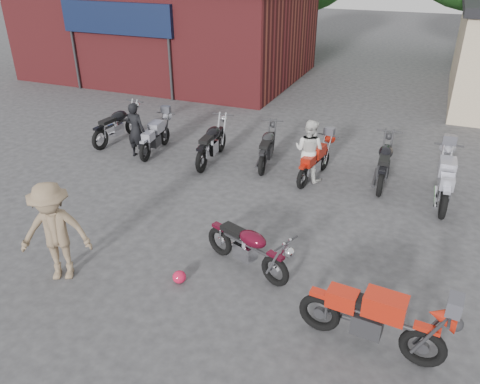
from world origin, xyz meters
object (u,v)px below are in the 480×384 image
at_px(helmet, 179,277).
at_px(row_bike_1, 155,135).
at_px(row_bike_4, 315,160).
at_px(vintage_motorcycle, 248,245).
at_px(row_bike_3, 267,145).
at_px(person_tan, 55,232).
at_px(row_bike_5, 384,161).
at_px(person_dark, 136,130).
at_px(row_bike_0, 117,123).
at_px(person_light, 309,150).
at_px(row_bike_6, 445,178).
at_px(row_bike_2, 212,141).
at_px(sportbike, 374,316).

xyz_separation_m(helmet, row_bike_1, (-3.65, 5.13, 0.42)).
relative_size(row_bike_1, row_bike_4, 1.01).
height_order(vintage_motorcycle, row_bike_1, vintage_motorcycle).
bearing_deg(row_bike_3, person_tan, 154.78).
bearing_deg(row_bike_1, row_bike_5, -92.31).
relative_size(person_dark, row_bike_0, 0.78).
relative_size(person_light, row_bike_3, 0.83).
height_order(helmet, row_bike_0, row_bike_0).
relative_size(row_bike_0, row_bike_3, 1.06).
bearing_deg(row_bike_4, row_bike_1, 100.25).
bearing_deg(row_bike_5, vintage_motorcycle, 156.28).
distance_m(row_bike_1, row_bike_6, 7.92).
xyz_separation_m(person_light, row_bike_4, (0.15, 0.11, -0.28)).
xyz_separation_m(person_dark, row_bike_2, (2.14, 0.54, -0.19)).
height_order(person_tan, row_bike_5, person_tan).
relative_size(person_tan, row_bike_6, 0.89).
bearing_deg(row_bike_4, row_bike_6, -82.29).
height_order(vintage_motorcycle, row_bike_6, row_bike_6).
relative_size(row_bike_0, row_bike_4, 1.13).
height_order(helmet, row_bike_3, row_bike_3).
xyz_separation_m(person_dark, row_bike_1, (0.32, 0.47, -0.27)).
xyz_separation_m(person_light, row_bike_0, (-6.20, 0.36, -0.21)).
height_order(person_dark, person_tan, person_tan).
relative_size(helmet, row_bike_1, 0.13).
bearing_deg(person_dark, row_bike_4, -172.67).
height_order(person_tan, row_bike_1, person_tan).
bearing_deg(row_bike_5, row_bike_3, 87.97).
distance_m(helmet, person_dark, 6.17).
height_order(sportbike, row_bike_2, sportbike).
relative_size(vintage_motorcycle, row_bike_3, 0.98).
height_order(row_bike_1, row_bike_3, row_bike_3).
distance_m(row_bike_0, row_bike_3, 4.90).
relative_size(vintage_motorcycle, person_tan, 1.00).
distance_m(row_bike_0, row_bike_5, 8.04).
distance_m(row_bike_2, row_bike_5, 4.68).
bearing_deg(row_bike_6, person_dark, 90.87).
bearing_deg(person_dark, vintage_motorcycle, 143.83).
relative_size(row_bike_1, row_bike_5, 0.88).
distance_m(row_bike_4, row_bike_5, 1.74).
bearing_deg(row_bike_3, sportbike, -156.96).
height_order(person_dark, person_light, person_light).
bearing_deg(vintage_motorcycle, row_bike_6, 72.82).
height_order(person_dark, row_bike_6, person_dark).
height_order(row_bike_1, row_bike_2, row_bike_2).
height_order(vintage_motorcycle, person_light, person_light).
bearing_deg(helmet, row_bike_0, 133.79).
xyz_separation_m(person_dark, row_bike_5, (6.79, 0.97, -0.19)).
bearing_deg(person_light, row_bike_2, 8.61).
bearing_deg(sportbike, row_bike_4, 118.01).
bearing_deg(helmet, row_bike_4, 77.72).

